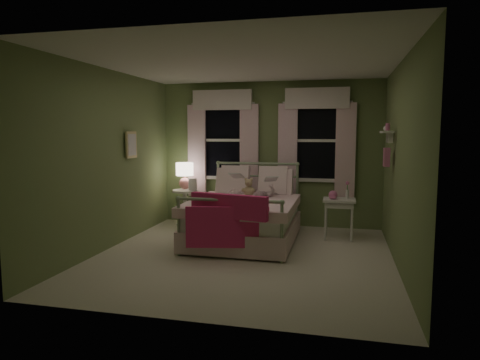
% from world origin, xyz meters
% --- Properties ---
extents(room_shell, '(4.20, 4.20, 4.20)m').
position_xyz_m(room_shell, '(0.00, 0.00, 1.30)').
color(room_shell, '#EFE5CE').
rests_on(room_shell, ground).
extents(bed, '(1.58, 2.04, 1.18)m').
position_xyz_m(bed, '(-0.15, 0.82, 0.38)').
color(bed, white).
rests_on(bed, ground).
extents(pink_throw, '(1.10, 0.37, 0.71)m').
position_xyz_m(pink_throw, '(-0.15, -0.20, 0.61)').
color(pink_throw, '#D22966').
rests_on(pink_throw, bed).
extents(child_left, '(0.33, 0.24, 0.83)m').
position_xyz_m(child_left, '(-0.43, 1.25, 0.98)').
color(child_left, '#F7D1DD').
rests_on(child_left, bed).
extents(child_right, '(0.45, 0.39, 0.77)m').
position_xyz_m(child_right, '(0.13, 1.25, 0.96)').
color(child_right, '#F7D1DD').
rests_on(child_right, bed).
extents(book_left, '(0.21, 0.13, 0.26)m').
position_xyz_m(book_left, '(-0.43, 1.00, 0.96)').
color(book_left, beige).
rests_on(book_left, child_left).
extents(book_right, '(0.22, 0.17, 0.26)m').
position_xyz_m(book_right, '(0.13, 1.00, 0.92)').
color(book_right, beige).
rests_on(book_right, child_right).
extents(teddy_bear, '(0.23, 0.18, 0.30)m').
position_xyz_m(teddy_bear, '(-0.15, 1.09, 0.79)').
color(teddy_bear, tan).
rests_on(teddy_bear, bed).
extents(nightstand_left, '(0.46, 0.46, 0.65)m').
position_xyz_m(nightstand_left, '(-1.48, 1.71, 0.42)').
color(nightstand_left, white).
rests_on(nightstand_left, ground).
extents(table_lamp, '(0.32, 0.32, 0.48)m').
position_xyz_m(table_lamp, '(-1.48, 1.71, 0.95)').
color(table_lamp, pink).
rests_on(table_lamp, nightstand_left).
extents(book_nightstand, '(0.19, 0.24, 0.02)m').
position_xyz_m(book_nightstand, '(-1.38, 1.63, 0.66)').
color(book_nightstand, beige).
rests_on(book_nightstand, nightstand_left).
extents(nightstand_right, '(0.50, 0.40, 0.64)m').
position_xyz_m(nightstand_right, '(1.27, 1.27, 0.55)').
color(nightstand_right, white).
rests_on(nightstand_right, ground).
extents(pink_toy, '(0.14, 0.19, 0.14)m').
position_xyz_m(pink_toy, '(1.17, 1.27, 0.71)').
color(pink_toy, pink).
rests_on(pink_toy, nightstand_right).
extents(bud_vase, '(0.06, 0.06, 0.28)m').
position_xyz_m(bud_vase, '(1.39, 1.32, 0.79)').
color(bud_vase, white).
rests_on(bud_vase, nightstand_right).
extents(window_left, '(1.34, 0.13, 1.96)m').
position_xyz_m(window_left, '(-0.85, 2.03, 1.62)').
color(window_left, black).
rests_on(window_left, room_shell).
extents(window_right, '(1.34, 0.13, 1.96)m').
position_xyz_m(window_right, '(0.85, 2.03, 1.62)').
color(window_right, black).
rests_on(window_right, room_shell).
extents(wall_shelf, '(0.15, 0.50, 0.60)m').
position_xyz_m(wall_shelf, '(1.90, 0.70, 1.52)').
color(wall_shelf, white).
rests_on(wall_shelf, room_shell).
extents(framed_picture, '(0.03, 0.32, 0.42)m').
position_xyz_m(framed_picture, '(-1.95, 0.60, 1.50)').
color(framed_picture, beige).
rests_on(framed_picture, room_shell).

